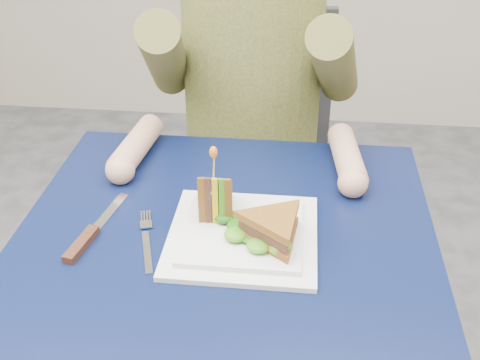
# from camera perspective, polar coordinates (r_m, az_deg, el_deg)

# --- Properties ---
(table) EXTENTS (0.75, 0.75, 0.73)m
(table) POSITION_cam_1_polar(r_m,az_deg,el_deg) (1.12, -1.48, -8.74)
(table) COLOR black
(table) RESTS_ON ground
(chair) EXTENTS (0.42, 0.40, 0.93)m
(chair) POSITION_cam_1_polar(r_m,az_deg,el_deg) (1.72, 1.35, 2.64)
(chair) COLOR #47474C
(chair) RESTS_ON ground
(diner) EXTENTS (0.54, 0.59, 0.74)m
(diner) POSITION_cam_1_polar(r_m,az_deg,el_deg) (1.46, 1.15, 13.36)
(diner) COLOR brown
(diner) RESTS_ON chair
(plate) EXTENTS (0.26, 0.26, 0.02)m
(plate) POSITION_cam_1_polar(r_m,az_deg,el_deg) (1.06, 0.25, -5.18)
(plate) COLOR white
(plate) RESTS_ON table
(sandwich_flat) EXTENTS (0.19, 0.19, 0.05)m
(sandwich_flat) POSITION_cam_1_polar(r_m,az_deg,el_deg) (1.02, 3.21, -4.58)
(sandwich_flat) COLOR brown
(sandwich_flat) RESTS_ON plate
(sandwich_upright) EXTENTS (0.08, 0.13, 0.13)m
(sandwich_upright) POSITION_cam_1_polar(r_m,az_deg,el_deg) (1.08, -2.42, -1.63)
(sandwich_upright) COLOR brown
(sandwich_upright) RESTS_ON plate
(fork) EXTENTS (0.06, 0.18, 0.01)m
(fork) POSITION_cam_1_polar(r_m,az_deg,el_deg) (1.07, -8.83, -5.82)
(fork) COLOR silver
(fork) RESTS_ON table
(knife) EXTENTS (0.06, 0.22, 0.02)m
(knife) POSITION_cam_1_polar(r_m,az_deg,el_deg) (1.09, -14.31, -5.33)
(knife) COLOR silver
(knife) RESTS_ON table
(toothpick) EXTENTS (0.01, 0.01, 0.06)m
(toothpick) POSITION_cam_1_polar(r_m,az_deg,el_deg) (1.04, -2.50, 1.30)
(toothpick) COLOR tan
(toothpick) RESTS_ON sandwich_upright
(toothpick_frill) EXTENTS (0.01, 0.01, 0.02)m
(toothpick_frill) POSITION_cam_1_polar(r_m,az_deg,el_deg) (1.03, -2.53, 2.65)
(toothpick_frill) COLOR orange
(toothpick_frill) RESTS_ON sandwich_upright
(lettuce_spill) EXTENTS (0.15, 0.13, 0.02)m
(lettuce_spill) POSITION_cam_1_polar(r_m,az_deg,el_deg) (1.06, 0.58, -3.95)
(lettuce_spill) COLOR #337A14
(lettuce_spill) RESTS_ON plate
(onion_ring) EXTENTS (0.04, 0.04, 0.02)m
(onion_ring) POSITION_cam_1_polar(r_m,az_deg,el_deg) (1.05, 1.10, -3.93)
(onion_ring) COLOR #9E4C7A
(onion_ring) RESTS_ON plate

